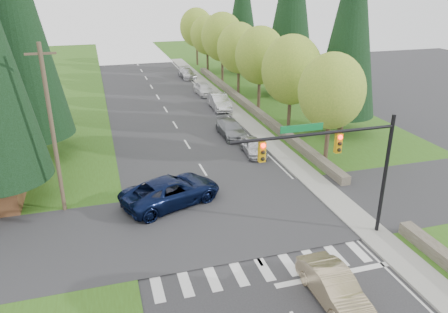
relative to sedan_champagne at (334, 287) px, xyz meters
name	(u,v)px	position (x,y,z in m)	size (l,w,h in m)	color
ground	(292,313)	(-2.04, -0.21, -0.73)	(120.00, 120.00, 0.00)	#28282B
grass_east	(330,133)	(10.96, 19.79, -0.70)	(14.00, 110.00, 0.06)	#315115
grass_west	(20,166)	(-15.04, 19.79, -0.70)	(14.00, 110.00, 0.06)	#315115
cross_street	(234,220)	(-2.04, 7.79, -0.73)	(120.00, 8.00, 0.10)	#28282B
sidewalk_east	(259,132)	(4.86, 21.79, -0.66)	(1.80, 80.00, 0.13)	gray
curb_east	(250,133)	(4.01, 21.79, -0.66)	(0.20, 80.00, 0.13)	gray
stone_wall_north	(248,105)	(6.56, 29.79, -0.38)	(0.70, 40.00, 0.70)	#4C4438
traffic_signal	(340,154)	(2.33, 4.28, 4.26)	(8.70, 0.37, 6.80)	black
utility_pole	(52,130)	(-11.54, 11.79, 4.42)	(1.60, 0.24, 10.00)	#473828
decid_tree_0	(332,91)	(7.16, 13.79, 4.87)	(4.80, 4.80, 8.37)	#38281C
decid_tree_1	(292,70)	(7.26, 20.79, 5.07)	(5.20, 5.20, 8.80)	#38281C
decid_tree_2	(260,55)	(7.06, 27.79, 5.20)	(5.00, 5.00, 8.82)	#38281C
decid_tree_3	(239,48)	(7.16, 34.79, 4.94)	(5.00, 5.00, 8.55)	#38281C
decid_tree_4	(222,37)	(7.26, 41.79, 5.34)	(5.40, 5.40, 9.18)	#38281C
decid_tree_5	(207,35)	(7.06, 48.79, 4.81)	(4.80, 4.80, 8.30)	#38281C
decid_tree_6	(197,27)	(7.16, 55.79, 5.14)	(5.20, 5.20, 8.86)	#38281C
conifer_w_c	(10,6)	(-14.04, 21.79, 10.57)	(6.46, 6.46, 20.80)	#38281C
conifer_e_a	(352,21)	(11.96, 19.79, 9.06)	(5.44, 5.44, 17.80)	#38281C
conifer_e_b	(292,0)	(12.96, 33.79, 10.07)	(6.12, 6.12, 19.80)	#38281C
conifer_e_c	(242,7)	(11.96, 47.79, 8.56)	(5.10, 5.10, 16.80)	#38281C
sedan_champagne	(334,287)	(0.00, 0.00, 0.00)	(1.54, 4.41, 1.45)	tan
suv_navy	(171,191)	(-5.15, 10.79, 0.15)	(2.90, 6.28, 1.75)	#0A1232
parked_car_a	(253,146)	(2.58, 17.12, -0.08)	(1.52, 3.79, 1.29)	silver
parked_car_b	(231,129)	(2.16, 21.79, -0.05)	(1.90, 4.68, 1.36)	slate
parked_car_c	(219,102)	(3.56, 30.33, 0.07)	(1.68, 4.81, 1.58)	silver
parked_car_d	(204,89)	(3.48, 36.84, 0.00)	(1.72, 4.28, 1.46)	silver
parked_car_e	(187,73)	(3.53, 46.75, -0.06)	(1.87, 4.61, 1.34)	#B9B9BF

